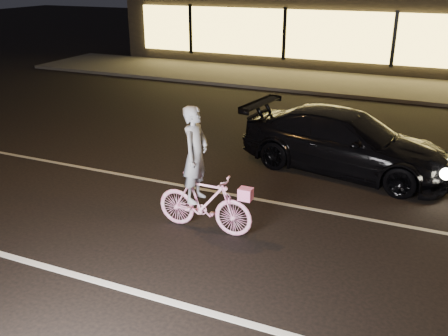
% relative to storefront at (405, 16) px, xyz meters
% --- Properties ---
extents(ground, '(90.00, 90.00, 0.00)m').
position_rel_storefront_xyz_m(ground, '(0.00, -18.97, -2.15)').
color(ground, black).
rests_on(ground, ground).
extents(lane_stripe_near, '(60.00, 0.12, 0.01)m').
position_rel_storefront_xyz_m(lane_stripe_near, '(0.00, -20.47, -2.14)').
color(lane_stripe_near, silver).
rests_on(lane_stripe_near, ground).
extents(lane_stripe_far, '(60.00, 0.10, 0.01)m').
position_rel_storefront_xyz_m(lane_stripe_far, '(0.00, -16.97, -2.14)').
color(lane_stripe_far, gray).
rests_on(lane_stripe_far, ground).
extents(sidewalk, '(30.00, 4.00, 0.12)m').
position_rel_storefront_xyz_m(sidewalk, '(0.00, -5.97, -2.09)').
color(sidewalk, '#383533').
rests_on(sidewalk, ground).
extents(storefront, '(25.40, 8.42, 4.20)m').
position_rel_storefront_xyz_m(storefront, '(0.00, 0.00, 0.00)').
color(storefront, black).
rests_on(storefront, ground).
extents(cyclist, '(1.72, 0.59, 2.17)m').
position_rel_storefront_xyz_m(cyclist, '(-1.48, -18.47, -1.38)').
color(cyclist, '#FF45A7').
rests_on(cyclist, ground).
extents(sedan, '(4.83, 2.61, 1.33)m').
position_rel_storefront_xyz_m(sedan, '(0.20, -14.77, -1.48)').
color(sedan, black).
rests_on(sedan, ground).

